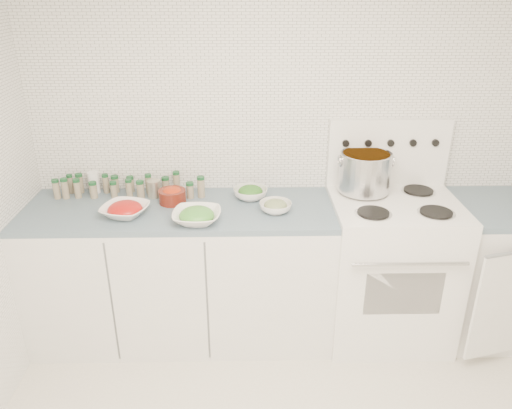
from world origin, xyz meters
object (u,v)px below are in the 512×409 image
at_px(stove, 388,264).
at_px(bowl_tomato, 125,210).
at_px(stock_pot, 365,170).
at_px(bowl_snowpea, 197,216).

distance_m(stove, bowl_tomato, 1.66).
xyz_separation_m(stock_pot, bowl_snowpea, (-1.01, -0.34, -0.14)).
bearing_deg(bowl_tomato, bowl_snowpea, -12.41).
bearing_deg(stove, bowl_snowpea, -170.87).
bearing_deg(bowl_snowpea, bowl_tomato, 167.59).
bearing_deg(bowl_snowpea, stove, 9.13).
height_order(stock_pot, bowl_snowpea, stock_pot).
xyz_separation_m(stove, bowl_tomato, (-1.60, -0.10, 0.44)).
height_order(stove, stock_pot, stove).
xyz_separation_m(bowl_tomato, bowl_snowpea, (0.42, -0.09, 0.00)).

